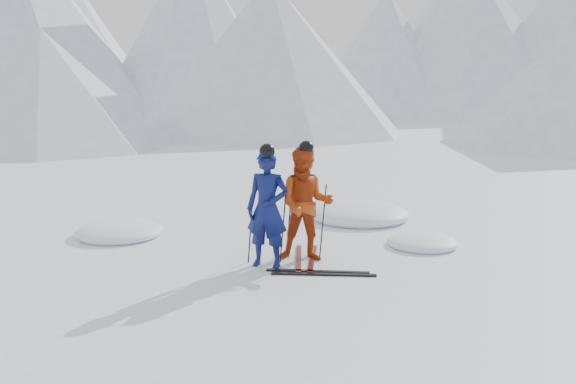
{
  "coord_description": "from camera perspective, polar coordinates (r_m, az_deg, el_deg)",
  "views": [
    {
      "loc": [
        -1.0,
        -10.4,
        3.08
      ],
      "look_at": [
        -1.58,
        0.5,
        1.1
      ],
      "focal_mm": 38.0,
      "sensor_mm": 36.0,
      "label": 1
    }
  ],
  "objects": [
    {
      "name": "skier_red",
      "position": [
        10.53,
        1.68,
        -1.16
      ],
      "size": [
        0.97,
        0.76,
        1.99
      ],
      "primitive_type": "imported",
      "rotation": [
        0.0,
        0.0,
        -0.0
      ],
      "color": "#B1380E",
      "rests_on": "ground"
    },
    {
      "name": "ground",
      "position": [
        10.9,
        8.22,
        -6.25
      ],
      "size": [
        160.0,
        160.0,
        0.0
      ],
      "primitive_type": "plane",
      "color": "white",
      "rests_on": "ground"
    },
    {
      "name": "ski_worn_right",
      "position": [
        10.76,
        2.3,
        -6.28
      ],
      "size": [
        0.16,
        1.7,
        0.03
      ],
      "primitive_type": "cube",
      "rotation": [
        0.0,
        0.0,
        -0.04
      ],
      "color": "black",
      "rests_on": "ground"
    },
    {
      "name": "skier_blue",
      "position": [
        10.17,
        -1.95,
        -1.6
      ],
      "size": [
        0.82,
        0.64,
        1.98
      ],
      "primitive_type": "imported",
      "rotation": [
        0.0,
        0.0,
        -0.25
      ],
      "color": "#0C144D",
      "rests_on": "ground"
    },
    {
      "name": "pole_red_right",
      "position": [
        10.74,
        3.29,
        -2.75
      ],
      "size": [
        0.13,
        0.09,
        1.32
      ],
      "primitive_type": "cylinder",
      "rotation": [
        -0.05,
        0.08,
        0.0
      ],
      "color": "black",
      "rests_on": "ground"
    },
    {
      "name": "ski_loose_a",
      "position": [
        10.08,
        2.78,
        -7.43
      ],
      "size": [
        1.7,
        0.17,
        0.03
      ],
      "primitive_type": "cube",
      "rotation": [
        0.0,
        0.0,
        1.52
      ],
      "color": "black",
      "rests_on": "ground"
    },
    {
      "name": "mountain_range",
      "position": [
        46.34,
        11.75,
        14.6
      ],
      "size": [
        106.15,
        62.94,
        15.53
      ],
      "color": "#B2BCD1",
      "rests_on": "ground"
    },
    {
      "name": "pole_red_left",
      "position": [
        10.85,
        0.12,
        -2.59
      ],
      "size": [
        0.13,
        0.1,
        1.32
      ],
      "primitive_type": "cylinder",
      "rotation": [
        0.06,
        0.08,
        0.0
      ],
      "color": "black",
      "rests_on": "ground"
    },
    {
      "name": "snow_lumps",
      "position": [
        13.22,
        1.55,
        -3.19
      ],
      "size": [
        7.56,
        4.09,
        0.5
      ],
      "color": "white",
      "rests_on": "ground"
    },
    {
      "name": "pole_blue_right",
      "position": [
        10.46,
        -0.45,
        -3.1
      ],
      "size": [
        0.13,
        0.08,
        1.32
      ],
      "primitive_type": "cylinder",
      "rotation": [
        -0.04,
        0.08,
        0.0
      ],
      "color": "black",
      "rests_on": "ground"
    },
    {
      "name": "pole_blue_left",
      "position": [
        10.42,
        -3.51,
        -3.19
      ],
      "size": [
        0.13,
        0.09,
        1.31
      ],
      "primitive_type": "cylinder",
      "rotation": [
        0.05,
        0.08,
        0.0
      ],
      "color": "black",
      "rests_on": "ground"
    },
    {
      "name": "ski_loose_b",
      "position": [
        9.94,
        3.36,
        -7.7
      ],
      "size": [
        1.7,
        0.12,
        0.03
      ],
      "primitive_type": "cube",
      "rotation": [
        0.0,
        0.0,
        1.56
      ],
      "color": "black",
      "rests_on": "ground"
    },
    {
      "name": "ski_worn_left",
      "position": [
        10.77,
        1.01,
        -6.26
      ],
      "size": [
        0.14,
        1.7,
        0.03
      ],
      "primitive_type": "cube",
      "rotation": [
        0.0,
        0.0,
        0.03
      ],
      "color": "black",
      "rests_on": "ground"
    }
  ]
}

